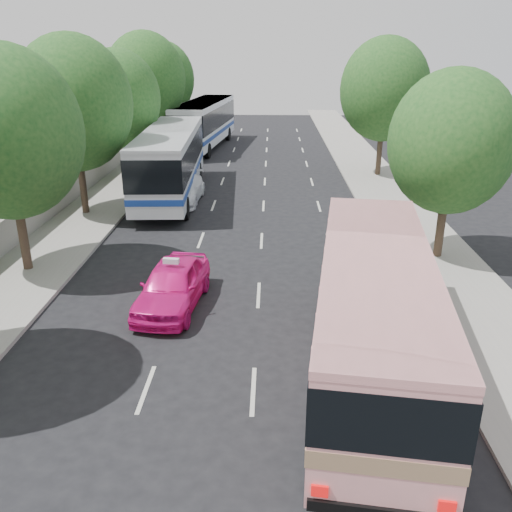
{
  "coord_description": "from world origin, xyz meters",
  "views": [
    {
      "loc": [
        1.42,
        -14.23,
        8.66
      ],
      "look_at": [
        0.91,
        3.89,
        1.6
      ],
      "focal_mm": 38.0,
      "sensor_mm": 36.0,
      "label": 1
    }
  ],
  "objects_px": {
    "pink_bus": "(375,303)",
    "tour_coach_rear": "(204,120)",
    "pink_taxi": "(173,285)",
    "tour_coach_front": "(170,157)",
    "white_pickup": "(183,190)"
  },
  "relations": [
    {
      "from": "pink_bus",
      "to": "tour_coach_rear",
      "type": "distance_m",
      "value": 37.09
    },
    {
      "from": "white_pickup",
      "to": "tour_coach_rear",
      "type": "bearing_deg",
      "value": 94.01
    },
    {
      "from": "white_pickup",
      "to": "tour_coach_front",
      "type": "height_order",
      "value": "tour_coach_front"
    },
    {
      "from": "pink_bus",
      "to": "pink_taxi",
      "type": "distance_m",
      "value": 7.6
    },
    {
      "from": "pink_taxi",
      "to": "tour_coach_front",
      "type": "distance_m",
      "value": 15.21
    },
    {
      "from": "tour_coach_front",
      "to": "tour_coach_rear",
      "type": "relative_size",
      "value": 0.98
    },
    {
      "from": "pink_taxi",
      "to": "tour_coach_rear",
      "type": "distance_m",
      "value": 32.05
    },
    {
      "from": "tour_coach_rear",
      "to": "pink_taxi",
      "type": "bearing_deg",
      "value": -79.24
    },
    {
      "from": "white_pickup",
      "to": "pink_bus",
      "type": "bearing_deg",
      "value": -64.41
    },
    {
      "from": "pink_bus",
      "to": "tour_coach_rear",
      "type": "bearing_deg",
      "value": 111.37
    },
    {
      "from": "pink_bus",
      "to": "pink_taxi",
      "type": "height_order",
      "value": "pink_bus"
    },
    {
      "from": "pink_taxi",
      "to": "tour_coach_rear",
      "type": "xyz_separation_m",
      "value": [
        -2.57,
        31.91,
        1.64
      ]
    },
    {
      "from": "tour_coach_front",
      "to": "tour_coach_rear",
      "type": "distance_m",
      "value": 17.01
    },
    {
      "from": "pink_taxi",
      "to": "white_pickup",
      "type": "relative_size",
      "value": 0.94
    },
    {
      "from": "pink_bus",
      "to": "white_pickup",
      "type": "relative_size",
      "value": 2.23
    }
  ]
}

